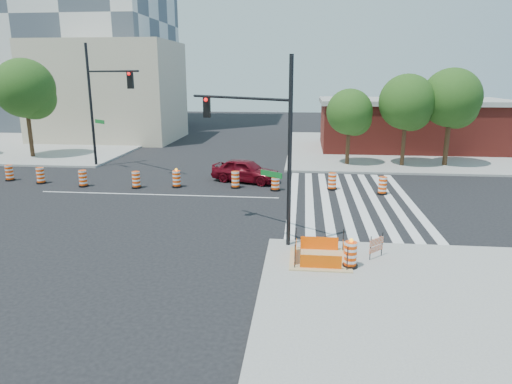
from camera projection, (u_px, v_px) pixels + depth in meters
ground at (158, 195)px, 26.34m from camera, size 120.00×120.00×0.00m
sidewalk_ne at (409, 149)px, 41.85m from camera, size 22.00×22.00×0.15m
sidewalk_nw at (39, 143)px, 45.45m from camera, size 22.00×22.00×0.15m
crosswalk_east at (350, 200)px, 25.24m from camera, size 6.75×13.50×0.01m
lane_centerline at (158, 195)px, 26.33m from camera, size 14.00×0.12×0.01m
excavation_pit at (320, 258)px, 16.71m from camera, size 2.20×2.20×0.90m
brick_storefront at (411, 125)px, 41.28m from camera, size 16.50×8.50×4.60m
beige_midrise at (109, 92)px, 47.47m from camera, size 14.00×10.00×10.00m
red_coupe at (245, 170)px, 29.31m from camera, size 4.72×3.03×1.50m
signal_pole_se at (260, 133)px, 18.14m from camera, size 4.52×3.39×7.31m
signal_pole_nw at (102, 95)px, 31.89m from camera, size 5.33×4.18×8.76m
pit_drum at (350, 255)px, 15.99m from camera, size 0.55×0.55×1.07m
barricade at (376, 245)px, 16.81m from camera, size 0.57×0.56×0.90m
tree_north_b at (26, 92)px, 36.60m from camera, size 4.72×4.72×8.02m
tree_north_c at (350, 115)px, 33.72m from camera, size 3.39×3.38×5.75m
tree_north_d at (407, 105)px, 33.09m from camera, size 4.01×4.01×6.81m
tree_north_e at (452, 101)px, 33.08m from camera, size 4.26×4.26×7.23m
median_drum_0 at (9, 173)px, 29.72m from camera, size 0.60×0.60×1.02m
median_drum_1 at (41, 176)px, 28.95m from camera, size 0.60×0.60×1.02m
median_drum_2 at (83, 179)px, 28.14m from camera, size 0.60×0.60×1.02m
median_drum_3 at (136, 180)px, 27.77m from camera, size 0.60×0.60×1.02m
median_drum_4 at (177, 179)px, 27.99m from camera, size 0.60×0.60×1.18m
median_drum_5 at (235, 180)px, 27.79m from camera, size 0.60×0.60×1.02m
median_drum_6 at (275, 183)px, 27.18m from camera, size 0.60×0.60×1.02m
median_drum_7 at (332, 182)px, 27.38m from camera, size 0.60×0.60×1.02m
median_drum_8 at (383, 186)px, 26.32m from camera, size 0.60×0.60×1.02m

